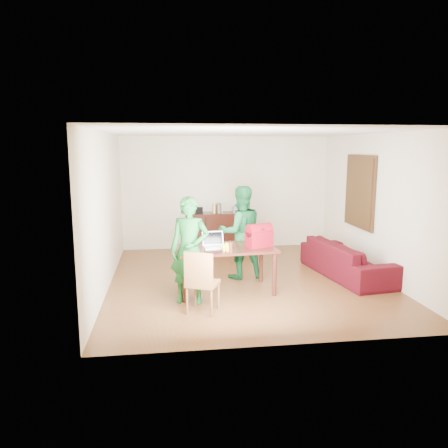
{
  "coord_description": "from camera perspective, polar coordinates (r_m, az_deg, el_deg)",
  "views": [
    {
      "loc": [
        -1.47,
        -7.71,
        2.44
      ],
      "look_at": [
        -0.48,
        -0.39,
        1.14
      ],
      "focal_mm": 35.0,
      "sensor_mm": 36.0,
      "label": 1
    }
  ],
  "objects": [
    {
      "name": "laptop",
      "position": [
        7.33,
        -1.21,
        -2.78
      ],
      "size": [
        0.38,
        0.28,
        0.26
      ],
      "rotation": [
        0.0,
        0.0,
        0.09
      ],
      "color": "white",
      "rests_on": "table"
    },
    {
      "name": "table",
      "position": [
        7.4,
        0.21,
        -3.8
      ],
      "size": [
        1.71,
        1.05,
        0.77
      ],
      "rotation": [
        0.0,
        0.0,
        0.07
      ],
      "color": "black",
      "rests_on": "ground"
    },
    {
      "name": "red_bag",
      "position": [
        7.41,
        4.6,
        -1.8
      ],
      "size": [
        0.48,
        0.38,
        0.31
      ],
      "primitive_type": "cube",
      "rotation": [
        0.0,
        0.0,
        0.35
      ],
      "color": "maroon",
      "rests_on": "table"
    },
    {
      "name": "room",
      "position": [
        8.06,
        2.96,
        1.9
      ],
      "size": [
        5.2,
        5.7,
        2.9
      ],
      "color": "#462611",
      "rests_on": "ground"
    },
    {
      "name": "bottle",
      "position": [
        6.98,
        0.85,
        -3.02
      ],
      "size": [
        0.08,
        0.08,
        0.19
      ],
      "primitive_type": "cylinder",
      "rotation": [
        0.0,
        0.0,
        -0.43
      ],
      "color": "#511F12",
      "rests_on": "table"
    },
    {
      "name": "sofa",
      "position": [
        8.7,
        15.77,
        -4.47
      ],
      "size": [
        1.18,
        2.34,
        0.65
      ],
      "primitive_type": "imported",
      "rotation": [
        0.0,
        0.0,
        1.71
      ],
      "color": "#33060B",
      "rests_on": "ground"
    },
    {
      "name": "chair",
      "position": [
        6.59,
        -2.81,
        -9.16
      ],
      "size": [
        0.57,
        0.56,
        0.96
      ],
      "rotation": [
        0.0,
        0.0,
        -0.42
      ],
      "color": "brown",
      "rests_on": "ground"
    },
    {
      "name": "bananas",
      "position": [
        7.02,
        0.31,
        -3.48
      ],
      "size": [
        0.18,
        0.13,
        0.06
      ],
      "primitive_type": null,
      "rotation": [
        0.0,
        0.0,
        0.19
      ],
      "color": "yellow",
      "rests_on": "table"
    },
    {
      "name": "person_near",
      "position": [
        6.87,
        -4.52,
        -3.44
      ],
      "size": [
        0.7,
        0.55,
        1.7
      ],
      "primitive_type": "imported",
      "rotation": [
        0.0,
        0.0,
        -0.25
      ],
      "color": "#12531F",
      "rests_on": "ground"
    },
    {
      "name": "person_far",
      "position": [
        8.18,
        2.21,
        -1.09
      ],
      "size": [
        0.91,
        0.75,
        1.74
      ],
      "primitive_type": "imported",
      "rotation": [
        0.0,
        0.0,
        3.25
      ],
      "color": "#13582A",
      "rests_on": "ground"
    }
  ]
}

